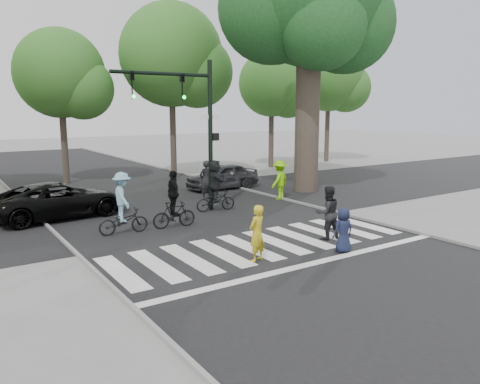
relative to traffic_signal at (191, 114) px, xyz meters
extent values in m
plane|color=gray|center=(-0.35, -6.20, -3.90)|extent=(120.00, 120.00, 0.00)
cube|color=black|center=(-0.35, -1.20, -3.90)|extent=(10.00, 70.00, 0.01)
cube|color=black|center=(-0.35, 1.80, -3.89)|extent=(70.00, 10.00, 0.01)
cube|color=gray|center=(-5.40, -1.20, -3.85)|extent=(0.10, 70.00, 0.10)
cube|color=gray|center=(4.70, -1.20, -3.85)|extent=(0.10, 70.00, 0.10)
cube|color=silver|center=(-4.85, -5.20, -3.89)|extent=(0.55, 3.00, 0.01)
cube|color=silver|center=(-3.85, -5.20, -3.89)|extent=(0.55, 3.00, 0.01)
cube|color=silver|center=(-2.85, -5.20, -3.89)|extent=(0.55, 3.00, 0.01)
cube|color=silver|center=(-1.85, -5.20, -3.89)|extent=(0.55, 3.00, 0.01)
cube|color=silver|center=(-0.85, -5.20, -3.89)|extent=(0.55, 3.00, 0.01)
cube|color=silver|center=(0.15, -5.20, -3.89)|extent=(0.55, 3.00, 0.01)
cube|color=silver|center=(1.15, -5.20, -3.89)|extent=(0.55, 3.00, 0.01)
cube|color=silver|center=(2.15, -5.20, -3.89)|extent=(0.55, 3.00, 0.01)
cube|color=silver|center=(3.15, -5.20, -3.89)|extent=(0.55, 3.00, 0.01)
cube|color=silver|center=(4.15, -5.20, -3.89)|extent=(0.55, 3.00, 0.01)
cube|color=silver|center=(-0.35, -7.40, -3.89)|extent=(10.00, 0.30, 0.01)
cylinder|color=black|center=(0.85, 0.00, -0.90)|extent=(0.18, 0.18, 6.00)
cylinder|color=black|center=(-1.15, 0.00, 1.50)|extent=(4.00, 0.14, 0.14)
imported|color=black|center=(-0.35, 0.00, 1.05)|extent=(0.16, 0.20, 1.00)
sphere|color=#19E533|center=(-0.35, -0.12, 0.65)|extent=(0.14, 0.14, 0.14)
imported|color=black|center=(-2.35, 0.00, 1.05)|extent=(0.16, 0.20, 1.00)
sphere|color=#19E533|center=(-2.35, -0.12, 0.65)|extent=(0.14, 0.14, 0.14)
cube|color=black|center=(1.07, 0.00, -0.90)|extent=(0.28, 0.18, 0.30)
cube|color=#FF660C|center=(1.18, 0.00, -0.90)|extent=(0.02, 0.14, 0.20)
cube|color=white|center=(0.85, 0.00, -0.10)|extent=(0.90, 0.04, 0.18)
cylinder|color=brown|center=(7.15, 1.30, -0.40)|extent=(1.20, 1.20, 7.00)
cylinder|color=brown|center=(7.45, 1.10, 2.60)|extent=(1.29, 1.74, 2.93)
sphere|color=#1A4121|center=(8.95, 0.70, 4.30)|extent=(4.80, 4.80, 4.80)
sphere|color=#1A4121|center=(5.65, 2.30, 4.90)|extent=(5.20, 5.20, 5.20)
sphere|color=#1A4121|center=(6.65, -0.10, 3.90)|extent=(4.00, 4.00, 4.00)
cylinder|color=brown|center=(-2.35, 10.60, -1.10)|extent=(0.36, 0.36, 5.60)
sphere|color=#3C7A2F|center=(-2.35, 10.60, 2.10)|extent=(4.80, 4.80, 4.80)
sphere|color=#3C7A2F|center=(-1.39, 9.88, 1.30)|extent=(3.36, 3.36, 3.36)
cylinder|color=brown|center=(3.65, 9.30, -0.54)|extent=(0.36, 0.36, 6.72)
sphere|color=#3C7A2F|center=(3.65, 9.30, 3.30)|extent=(6.00, 6.00, 6.00)
sphere|color=#3C7A2F|center=(4.85, 8.40, 2.34)|extent=(4.20, 4.20, 4.20)
cylinder|color=brown|center=(11.65, 10.10, -1.17)|extent=(0.36, 0.36, 5.46)
sphere|color=#3C7A2F|center=(11.65, 10.10, 1.95)|extent=(4.60, 4.60, 4.60)
sphere|color=#3C7A2F|center=(12.57, 9.41, 1.17)|extent=(3.22, 3.22, 3.22)
cylinder|color=brown|center=(17.65, 10.70, -0.82)|extent=(0.36, 0.36, 6.16)
sphere|color=#3C7A2F|center=(17.65, 10.70, 2.70)|extent=(5.40, 5.40, 5.40)
sphere|color=#3C7A2F|center=(18.73, 9.89, 1.82)|extent=(3.78, 3.78, 3.78)
imported|color=gold|center=(-1.41, -6.37, -3.12)|extent=(0.66, 0.54, 1.57)
imported|color=#19203D|center=(1.14, -7.10, -3.24)|extent=(0.70, 0.51, 1.32)
imported|color=black|center=(1.74, -5.83, -3.03)|extent=(0.96, 0.82, 1.73)
imported|color=black|center=(-3.46, -1.61, -3.47)|extent=(1.68, 0.71, 0.86)
imported|color=#76A8C1|center=(-3.46, -1.61, -2.64)|extent=(0.70, 1.11, 1.65)
imported|color=black|center=(-1.70, -1.80, -3.44)|extent=(1.59, 0.61, 0.93)
imported|color=black|center=(-1.70, -1.80, -2.68)|extent=(0.49, 0.98, 1.60)
imported|color=black|center=(0.91, -0.26, -3.47)|extent=(1.72, 0.82, 0.87)
imported|color=black|center=(0.91, -0.26, -2.64)|extent=(0.72, 1.60, 1.66)
imported|color=black|center=(-4.65, 2.04, -3.21)|extent=(5.18, 2.86, 1.37)
imported|color=#333437|center=(3.95, 4.17, -3.24)|extent=(3.92, 1.67, 1.32)
imported|color=#72CE06|center=(4.63, 0.27, -3.00)|extent=(1.33, 1.07, 1.81)
imported|color=black|center=(1.79, 2.11, -3.00)|extent=(0.73, 0.55, 1.80)
camera|label=1|loc=(-8.61, -16.36, 0.22)|focal=35.00mm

